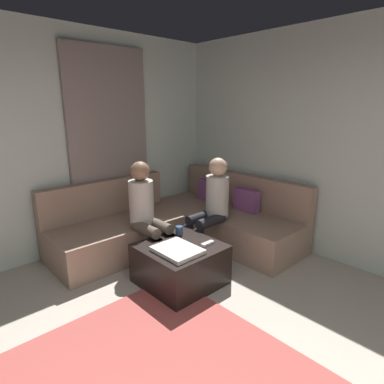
# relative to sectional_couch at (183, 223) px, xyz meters

# --- Properties ---
(curtain_panel) EXTENTS (0.06, 1.10, 2.50)m
(curtain_panel) POSITION_rel_sectional_couch_xyz_m (-0.76, -0.58, 0.97)
(curtain_panel) COLOR gray
(curtain_panel) RESTS_ON ground_plane
(sectional_couch) EXTENTS (2.10, 2.55, 0.87)m
(sectional_couch) POSITION_rel_sectional_couch_xyz_m (0.00, 0.00, 0.00)
(sectional_couch) COLOR #9E7F6B
(sectional_couch) RESTS_ON ground_plane
(ottoman) EXTENTS (0.76, 0.76, 0.42)m
(ottoman) POSITION_rel_sectional_couch_xyz_m (0.72, -0.67, -0.07)
(ottoman) COLOR black
(ottoman) RESTS_ON ground_plane
(folded_blanket) EXTENTS (0.44, 0.36, 0.04)m
(folded_blanket) POSITION_rel_sectional_couch_xyz_m (0.82, -0.79, 0.16)
(folded_blanket) COLOR white
(folded_blanket) RESTS_ON ottoman
(coffee_mug) EXTENTS (0.08, 0.08, 0.10)m
(coffee_mug) POSITION_rel_sectional_couch_xyz_m (0.50, -0.49, 0.19)
(coffee_mug) COLOR #334C72
(coffee_mug) RESTS_ON ottoman
(game_remote) EXTENTS (0.05, 0.15, 0.02)m
(game_remote) POSITION_rel_sectional_couch_xyz_m (0.90, -0.45, 0.15)
(game_remote) COLOR white
(game_remote) RESTS_ON ottoman
(person_on_couch_back) EXTENTS (0.30, 0.60, 1.20)m
(person_on_couch_back) POSITION_rel_sectional_couch_xyz_m (0.47, 0.06, 0.38)
(person_on_couch_back) COLOR black
(person_on_couch_back) RESTS_ON ground_plane
(person_on_couch_side) EXTENTS (0.60, 0.30, 1.20)m
(person_on_couch_side) POSITION_rel_sectional_couch_xyz_m (0.15, -0.67, 0.38)
(person_on_couch_side) COLOR brown
(person_on_couch_side) RESTS_ON ground_plane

